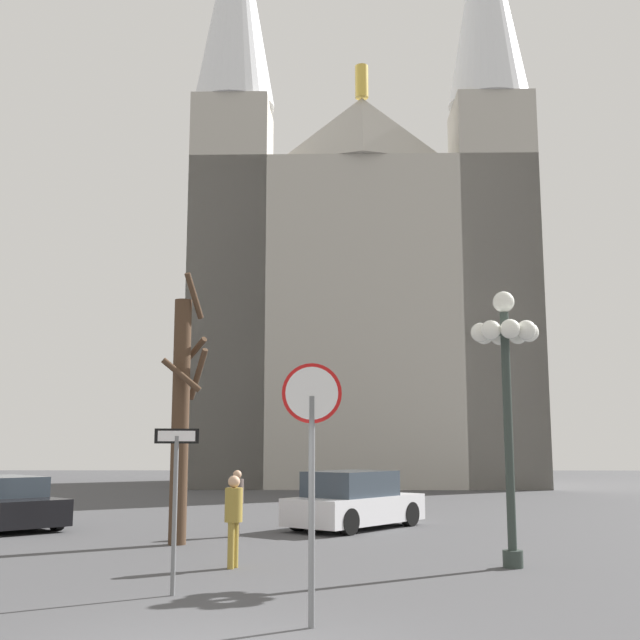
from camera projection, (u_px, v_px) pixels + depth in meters
cathedral at (361, 289)px, 44.54m from camera, size 18.40×11.94×34.16m
stop_sign at (312, 441)px, 9.79m from camera, size 0.75×0.08×3.17m
one_way_arrow_sign at (175, 490)px, 11.70m from camera, size 0.65×0.18×2.40m
street_lamp at (506, 363)px, 14.64m from camera, size 1.26×1.26×5.00m
bare_tree at (181, 413)px, 17.77m from camera, size 1.02×1.17×6.03m
parked_car_near_white at (354, 502)px, 20.72m from camera, size 3.89×4.28×1.48m
parked_car_far_black at (2, 503)px, 20.85m from camera, size 4.32×4.40×1.33m
pedestrian_walking at (234, 512)px, 14.15m from camera, size 0.32×0.32×1.61m
pedestrian_standing at (237, 497)px, 18.97m from camera, size 0.32×0.32×1.56m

